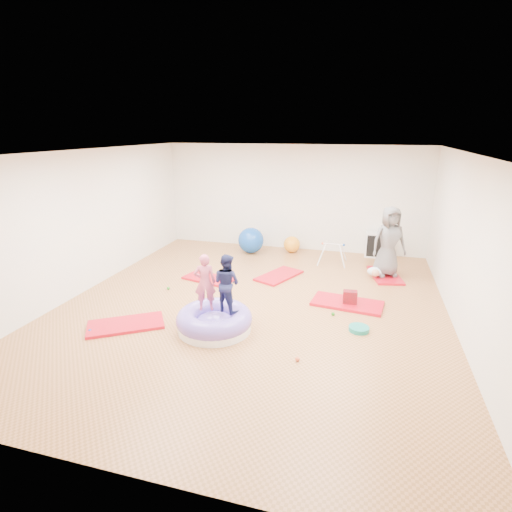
# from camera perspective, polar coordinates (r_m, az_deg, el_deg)

# --- Properties ---
(room) EXTENTS (7.01, 8.01, 2.81)m
(room) POSITION_cam_1_polar(r_m,az_deg,el_deg) (7.06, -0.65, 3.16)
(room) COLOR #B17646
(room) RESTS_ON ground
(gym_mat_front_left) EXTENTS (1.37, 1.19, 0.05)m
(gym_mat_front_left) POSITION_cam_1_polar(r_m,az_deg,el_deg) (7.17, -18.10, -9.30)
(gym_mat_front_left) COLOR red
(gym_mat_front_left) RESTS_ON ground
(gym_mat_mid_left) EXTENTS (1.20, 0.80, 0.05)m
(gym_mat_mid_left) POSITION_cam_1_polar(r_m,az_deg,el_deg) (8.88, -6.79, -3.21)
(gym_mat_mid_left) COLOR red
(gym_mat_mid_left) RESTS_ON ground
(gym_mat_center_back) EXTENTS (0.99, 1.28, 0.05)m
(gym_mat_center_back) POSITION_cam_1_polar(r_m,az_deg,el_deg) (9.00, 3.29, -2.82)
(gym_mat_center_back) COLOR red
(gym_mat_center_back) RESTS_ON ground
(gym_mat_right) EXTENTS (1.37, 0.81, 0.05)m
(gym_mat_right) POSITION_cam_1_polar(r_m,az_deg,el_deg) (7.79, 12.90, -6.60)
(gym_mat_right) COLOR red
(gym_mat_right) RESTS_ON ground
(gym_mat_rear_right) EXTENTS (0.82, 1.25, 0.05)m
(gym_mat_rear_right) POSITION_cam_1_polar(r_m,az_deg,el_deg) (9.47, 17.95, -2.62)
(gym_mat_rear_right) COLOR red
(gym_mat_rear_right) RESTS_ON ground
(inflatable_cushion) EXTENTS (1.25, 1.25, 0.39)m
(inflatable_cushion) POSITION_cam_1_polar(r_m,az_deg,el_deg) (6.69, -5.96, -9.21)
(inflatable_cushion) COLOR white
(inflatable_cushion) RESTS_ON ground
(child_pink) EXTENTS (0.41, 0.34, 0.96)m
(child_pink) POSITION_cam_1_polar(r_m,az_deg,el_deg) (6.53, -7.33, -3.35)
(child_pink) COLOR #C9516D
(child_pink) RESTS_ON inflatable_cushion
(child_navy) EXTENTS (0.57, 0.51, 0.97)m
(child_navy) POSITION_cam_1_polar(r_m,az_deg,el_deg) (6.46, -4.22, -3.45)
(child_navy) COLOR #1B1F4B
(child_navy) RESTS_ON inflatable_cushion
(adult_caregiver) EXTENTS (0.89, 0.75, 1.55)m
(adult_caregiver) POSITION_cam_1_polar(r_m,az_deg,el_deg) (9.19, 18.46, 1.97)
(adult_caregiver) COLOR #5C5C5E
(adult_caregiver) RESTS_ON gym_mat_rear_right
(infant) EXTENTS (0.35, 0.36, 0.21)m
(infant) POSITION_cam_1_polar(r_m,az_deg,el_deg) (9.22, 16.68, -2.18)
(infant) COLOR white
(infant) RESTS_ON gym_mat_rear_right
(ball_pit_balls) EXTENTS (3.83, 2.07, 0.07)m
(ball_pit_balls) POSITION_cam_1_polar(r_m,az_deg,el_deg) (7.00, -6.43, -9.06)
(ball_pit_balls) COLOR #1044A3
(ball_pit_balls) RESTS_ON ground
(exercise_ball_blue) EXTENTS (0.68, 0.68, 0.68)m
(exercise_ball_blue) POSITION_cam_1_polar(r_m,az_deg,el_deg) (10.63, -0.73, 2.25)
(exercise_ball_blue) COLOR #1044A3
(exercise_ball_blue) RESTS_ON ground
(exercise_ball_orange) EXTENTS (0.44, 0.44, 0.44)m
(exercise_ball_orange) POSITION_cam_1_polar(r_m,az_deg,el_deg) (10.74, 5.14, 1.66)
(exercise_ball_orange) COLOR orange
(exercise_ball_orange) RESTS_ON ground
(infant_play_gym) EXTENTS (0.68, 0.65, 0.52)m
(infant_play_gym) POSITION_cam_1_polar(r_m,az_deg,el_deg) (9.89, 10.90, 0.78)
(infant_play_gym) COLOR white
(infant_play_gym) RESTS_ON ground
(cube_shelf) EXTENTS (0.64, 0.32, 0.64)m
(cube_shelf) POSITION_cam_1_polar(r_m,az_deg,el_deg) (10.74, 17.02, 1.52)
(cube_shelf) COLOR white
(cube_shelf) RESTS_ON ground
(balance_disc) EXTENTS (0.33, 0.33, 0.07)m
(balance_disc) POSITION_cam_1_polar(r_m,az_deg,el_deg) (6.88, 14.48, -10.04)
(balance_disc) COLOR #168276
(balance_disc) RESTS_ON ground
(backpack) EXTENTS (0.27, 0.18, 0.30)m
(backpack) POSITION_cam_1_polar(r_m,az_deg,el_deg) (7.71, 13.27, -5.90)
(backpack) COLOR #AF0312
(backpack) RESTS_ON ground
(yellow_toy) EXTENTS (0.20, 0.20, 0.03)m
(yellow_toy) POSITION_cam_1_polar(r_m,az_deg,el_deg) (7.01, -5.06, -9.15)
(yellow_toy) COLOR orange
(yellow_toy) RESTS_ON ground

